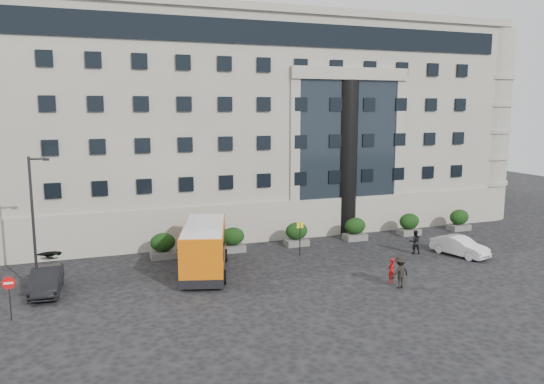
{
  "coord_description": "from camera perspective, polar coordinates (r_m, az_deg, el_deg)",
  "views": [
    {
      "loc": [
        -9.33,
        -29.61,
        10.68
      ],
      "look_at": [
        2.99,
        4.08,
        5.0
      ],
      "focal_mm": 35.0,
      "sensor_mm": 36.0,
      "label": 1
    }
  ],
  "objects": [
    {
      "name": "ground",
      "position": [
        32.83,
        -2.5,
        -9.99
      ],
      "size": [
        120.0,
        120.0,
        0.0
      ],
      "primitive_type": "plane",
      "color": "black",
      "rests_on": "ground"
    },
    {
      "name": "civic_building",
      "position": [
        53.87,
        -3.57,
        7.19
      ],
      "size": [
        44.0,
        24.0,
        18.0
      ],
      "primitive_type": "cube",
      "color": "gray",
      "rests_on": "ground"
    },
    {
      "name": "entrance_column",
      "position": [
        45.45,
        8.02,
        3.63
      ],
      "size": [
        1.8,
        1.8,
        13.0
      ],
      "primitive_type": "cylinder",
      "color": "black",
      "rests_on": "ground"
    },
    {
      "name": "hedge_a",
      "position": [
        39.03,
        -11.65,
        -5.66
      ],
      "size": [
        1.8,
        1.26,
        1.84
      ],
      "color": "#565654",
      "rests_on": "ground"
    },
    {
      "name": "hedge_b",
      "position": [
        40.07,
        -4.25,
        -5.11
      ],
      "size": [
        1.8,
        1.26,
        1.84
      ],
      "color": "#565654",
      "rests_on": "ground"
    },
    {
      "name": "hedge_c",
      "position": [
        41.74,
        2.65,
        -4.52
      ],
      "size": [
        1.8,
        1.26,
        1.84
      ],
      "color": "#565654",
      "rests_on": "ground"
    },
    {
      "name": "hedge_d",
      "position": [
        43.96,
        8.93,
        -3.93
      ],
      "size": [
        1.8,
        1.26,
        1.84
      ],
      "color": "#565654",
      "rests_on": "ground"
    },
    {
      "name": "hedge_e",
      "position": [
        46.66,
        14.54,
        -3.36
      ],
      "size": [
        1.8,
        1.26,
        1.84
      ],
      "color": "#565654",
      "rests_on": "ground"
    },
    {
      "name": "hedge_f",
      "position": [
        49.76,
        19.48,
        -2.83
      ],
      "size": [
        1.8,
        1.26,
        1.84
      ],
      "color": "#565654",
      "rests_on": "ground"
    },
    {
      "name": "street_lamp",
      "position": [
        33.32,
        -24.22,
        -2.72
      ],
      "size": [
        1.16,
        0.18,
        8.0
      ],
      "color": "#262628",
      "rests_on": "ground"
    },
    {
      "name": "bus_stop_sign",
      "position": [
        38.7,
        3.03,
        -4.38
      ],
      "size": [
        0.5,
        0.08,
        2.52
      ],
      "color": "#262628",
      "rests_on": "ground"
    },
    {
      "name": "no_entry_sign",
      "position": [
        30.19,
        -26.44,
        -9.37
      ],
      "size": [
        0.64,
        0.16,
        2.32
      ],
      "color": "#262628",
      "rests_on": "ground"
    },
    {
      "name": "minibus",
      "position": [
        35.05,
        -7.3,
        -5.82
      ],
      "size": [
        4.66,
        8.08,
        3.19
      ],
      "rotation": [
        0.0,
        0.0,
        -0.28
      ],
      "color": "#D05E09",
      "rests_on": "ground"
    },
    {
      "name": "red_truck",
      "position": [
        44.72,
        -24.38,
        -3.87
      ],
      "size": [
        2.63,
        5.05,
        2.63
      ],
      "rotation": [
        0.0,
        0.0,
        0.08
      ],
      "color": "#9B0B0B",
      "rests_on": "ground"
    },
    {
      "name": "parked_car_b",
      "position": [
        33.98,
        -23.09,
        -8.75
      ],
      "size": [
        1.83,
        4.59,
        1.49
      ],
      "primitive_type": "imported",
      "rotation": [
        0.0,
        0.0,
        -0.06
      ],
      "color": "black",
      "rests_on": "ground"
    },
    {
      "name": "parked_car_d",
      "position": [
        42.97,
        -22.49,
        -5.09
      ],
      "size": [
        3.25,
        5.56,
        1.45
      ],
      "primitive_type": "imported",
      "rotation": [
        0.0,
        0.0,
        -0.17
      ],
      "color": "black",
      "rests_on": "ground"
    },
    {
      "name": "white_taxi",
      "position": [
        41.27,
        19.54,
        -5.52
      ],
      "size": [
        2.67,
        4.53,
        1.41
      ],
      "primitive_type": "imported",
      "rotation": [
        0.0,
        0.0,
        0.29
      ],
      "color": "silver",
      "rests_on": "ground"
    },
    {
      "name": "pedestrian_a",
      "position": [
        33.82,
        12.72,
        -8.23
      ],
      "size": [
        0.67,
        0.55,
        1.58
      ],
      "primitive_type": "imported",
      "rotation": [
        0.0,
        0.0,
        3.48
      ],
      "color": "#9B0F0F",
      "rests_on": "ground"
    },
    {
      "name": "pedestrian_b",
      "position": [
        40.83,
        15.11,
        -5.2
      ],
      "size": [
        1.02,
        0.9,
        1.77
      ],
      "primitive_type": "imported",
      "rotation": [
        0.0,
        0.0,
        2.83
      ],
      "color": "black",
      "rests_on": "ground"
    },
    {
      "name": "pedestrian_c",
      "position": [
        32.97,
        13.62,
        -8.38
      ],
      "size": [
        1.37,
        0.94,
        1.95
      ],
      "primitive_type": "imported",
      "rotation": [
        0.0,
        0.0,
        3.32
      ],
      "color": "black",
      "rests_on": "ground"
    }
  ]
}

